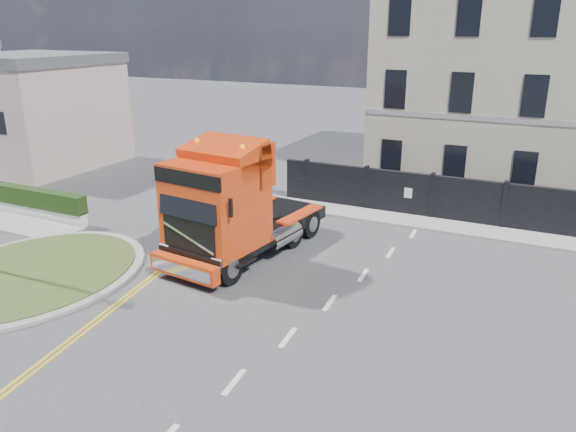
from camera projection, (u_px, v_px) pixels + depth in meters
The scene contains 8 objects.
ground at pixel (253, 280), 18.96m from camera, with size 120.00×120.00×0.00m, color #424244.
traffic_island at pixel (32, 274), 19.25m from camera, with size 6.80×6.80×0.17m.
hedge_wall at pixel (17, 199), 25.33m from camera, with size 8.00×0.55×1.35m.
seaside_bldg_pink at pixel (35, 115), 33.87m from camera, with size 8.00×8.00×6.00m, color #CAA69D.
hoarding_fence at pixel (492, 205), 23.63m from camera, with size 18.80×0.25×2.00m.
georgian_building at pixel (510, 75), 28.72m from camera, with size 12.30×10.30×12.80m.
pavement_far at pixel (473, 230), 23.40m from camera, with size 20.00×1.60×0.12m, color gray.
truck at pixel (229, 209), 19.94m from camera, with size 3.59×7.59×4.38m.
Camera 1 is at (8.54, -15.03, 8.18)m, focal length 35.00 mm.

